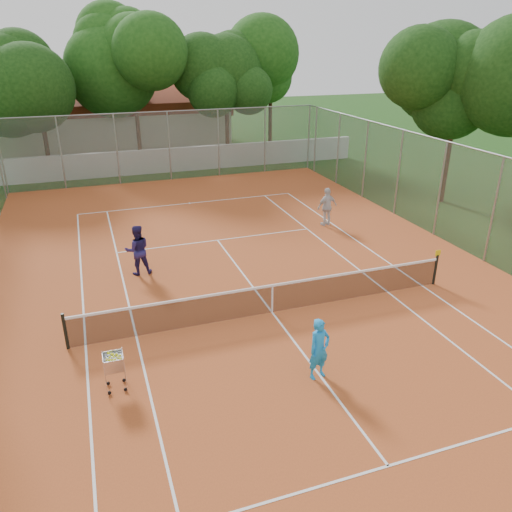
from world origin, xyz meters
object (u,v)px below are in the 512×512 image
object	(u,v)px
clubhouse	(116,117)
player_far_left	(138,250)
ball_hopper	(115,371)
player_near	(319,349)
player_far_right	(327,207)
tennis_net	(272,298)

from	to	relation	value
clubhouse	player_far_left	world-z (taller)	clubhouse
player_far_left	ball_hopper	distance (m)	6.52
player_far_left	clubhouse	bearing A→B (deg)	-94.38
ball_hopper	clubhouse	bearing A→B (deg)	60.25
player_far_left	ball_hopper	xyz separation A→B (m)	(-1.34, -6.37, -0.40)
player_near	ball_hopper	distance (m)	4.91
clubhouse	ball_hopper	size ratio (longest dim) A/B	15.97
clubhouse	ball_hopper	distance (m)	31.35
clubhouse	player_far_left	size ratio (longest dim) A/B	9.00
player_far_left	player_far_right	bearing A→B (deg)	-165.32
tennis_net	clubhouse	size ratio (longest dim) A/B	0.72
tennis_net	player_far_right	size ratio (longest dim) A/B	6.87
clubhouse	player_far_left	distance (m)	24.89
player_near	ball_hopper	bearing A→B (deg)	153.73
player_near	player_far_right	bearing A→B (deg)	49.77
tennis_net	player_far_right	bearing A→B (deg)	52.04
player_far_left	player_near	bearing A→B (deg)	113.51
ball_hopper	player_near	bearing A→B (deg)	-38.27
clubhouse	player_near	xyz separation A→B (m)	(1.94, -32.34, -1.38)
player_far_left	player_far_right	size ratio (longest dim) A/B	1.05
tennis_net	clubhouse	distance (m)	29.12
player_far_right	ball_hopper	world-z (taller)	player_far_right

